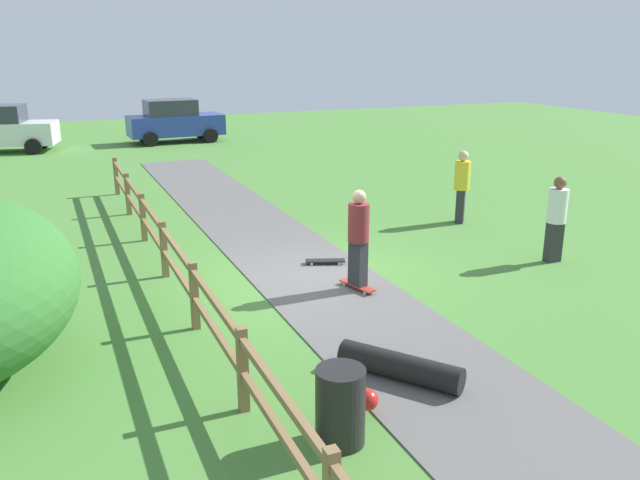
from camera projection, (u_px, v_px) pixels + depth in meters
ground_plane at (316, 279)px, 12.21m from camera, size 60.00×60.00×0.00m
asphalt_path at (316, 279)px, 12.21m from camera, size 2.40×28.00×0.02m
wooden_fence at (177, 264)px, 11.03m from camera, size 0.12×18.12×1.10m
trash_bin at (340, 406)px, 7.09m from camera, size 0.56×0.56×0.90m
skater_riding at (358, 235)px, 11.36m from camera, size 0.47×0.82×1.84m
skater_fallen at (398, 368)px, 8.43m from camera, size 1.56×1.58×0.36m
skateboard_loose at (325, 261)px, 12.98m from camera, size 0.82×0.47×0.08m
bystander_white at (557, 215)px, 12.93m from camera, size 0.38×0.38×1.77m
bystander_yellow at (462, 183)px, 15.83m from camera, size 0.54×0.54×1.80m
parked_car_blue at (174, 121)px, 29.09m from camera, size 4.26×2.11×1.92m
parked_car_white at (0, 129)px, 26.39m from camera, size 4.48×2.71×1.92m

